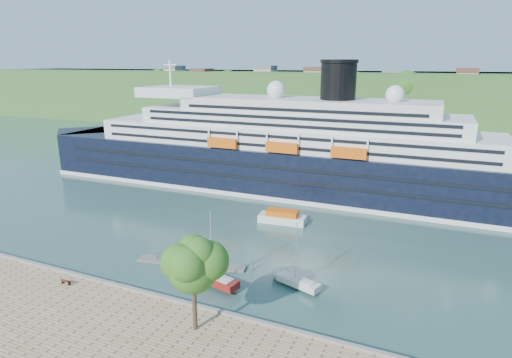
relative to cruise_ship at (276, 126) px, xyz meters
name	(u,v)px	position (x,y,z in m)	size (l,w,h in m)	color
ground	(155,302)	(4.25, -50.58, -14.28)	(400.00, 400.00, 0.00)	#2B4D46
far_hillside	(368,102)	(4.25, 94.42, -2.28)	(400.00, 50.00, 24.00)	#2B5220
quay_coping	(153,294)	(4.25, -50.78, -13.13)	(220.00, 0.50, 0.30)	slate
cruise_ship	(276,126)	(0.00, 0.00, 0.00)	(127.16, 18.52, 28.55)	black
park_bench	(66,281)	(-7.39, -53.05, -12.85)	(1.35, 0.55, 0.86)	#4C2515
promenade_tree	(193,280)	(12.39, -54.45, -7.62)	(6.83, 6.83, 11.32)	#2C5D18
floating_pontoon	(191,263)	(2.93, -40.33, -14.10)	(15.95, 1.95, 0.35)	slate
sailboat_red	(214,252)	(9.15, -44.41, -9.44)	(7.49, 2.08, 9.67)	maroon
sailboat_white_far	(299,258)	(19.05, -40.52, -10.03)	(6.57, 1.83, 8.49)	silver
tender_launch	(282,216)	(9.03, -19.58, -13.10)	(8.52, 2.91, 2.35)	#E45A0D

